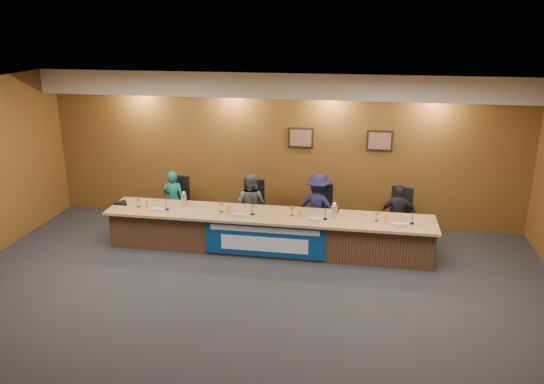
{
  "coord_description": "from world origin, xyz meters",
  "views": [
    {
      "loc": [
        1.64,
        -6.69,
        4.21
      ],
      "look_at": [
        0.02,
        2.7,
        1.06
      ],
      "focal_mm": 35.0,
      "sensor_mm": 36.0,
      "label": 1
    }
  ],
  "objects": [
    {
      "name": "water_glass_b",
      "position": [
        -0.88,
        2.31,
        0.84
      ],
      "size": [
        0.08,
        0.08,
        0.18
      ],
      "primitive_type": "cylinder",
      "color": "silver",
      "rests_on": "dais_top"
    },
    {
      "name": "nameplate_a",
      "position": [
        -2.1,
        2.1,
        0.8
      ],
      "size": [
        0.24,
        0.08,
        0.1
      ],
      "primitive_type": "cube",
      "rotation": [
        0.31,
        0.0,
        0.0
      ],
      "color": "white",
      "rests_on": "dais_top"
    },
    {
      "name": "ceiling",
      "position": [
        0.0,
        0.0,
        3.2
      ],
      "size": [
        10.0,
        8.0,
        0.04
      ],
      "primitive_type": "cube",
      "color": "silver",
      "rests_on": "wall_back"
    },
    {
      "name": "microphone_a",
      "position": [
        -1.91,
        2.23,
        0.76
      ],
      "size": [
        0.07,
        0.07,
        0.02
      ],
      "primitive_type": "cylinder",
      "color": "black",
      "rests_on": "dais_top"
    },
    {
      "name": "office_chair_b",
      "position": [
        -0.47,
        3.2,
        0.48
      ],
      "size": [
        0.48,
        0.48,
        0.08
      ],
      "primitive_type": "cube",
      "rotation": [
        0.0,
        0.0,
        0.01
      ],
      "color": "black",
      "rests_on": "floor"
    },
    {
      "name": "floor",
      "position": [
        0.0,
        0.0,
        0.0
      ],
      "size": [
        10.0,
        10.0,
        0.0
      ],
      "primitive_type": "plane",
      "color": "black",
      "rests_on": "ground"
    },
    {
      "name": "carafe_right",
      "position": [
        1.22,
        2.39,
        0.86
      ],
      "size": [
        0.12,
        0.12,
        0.22
      ],
      "primitive_type": "cylinder",
      "color": "silver",
      "rests_on": "dais_top"
    },
    {
      "name": "banner_text_lower",
      "position": [
        0.0,
        1.97,
        0.3
      ],
      "size": [
        1.6,
        0.01,
        0.28
      ],
      "primitive_type": "cube",
      "color": "silver",
      "rests_on": "banner"
    },
    {
      "name": "banner_text_upper",
      "position": [
        0.0,
        1.97,
        0.58
      ],
      "size": [
        2.0,
        0.01,
        0.1
      ],
      "primitive_type": "cube",
      "color": "silver",
      "rests_on": "banner"
    },
    {
      "name": "panelist_c",
      "position": [
        0.86,
        3.1,
        0.68
      ],
      "size": [
        0.97,
        0.69,
        1.36
      ],
      "primitive_type": "imported",
      "rotation": [
        0.0,
        0.0,
        2.91
      ],
      "color": "#141234",
      "rests_on": "floor"
    },
    {
      "name": "wall_back",
      "position": [
        0.0,
        4.0,
        1.6
      ],
      "size": [
        10.0,
        0.04,
        3.2
      ],
      "primitive_type": "cube",
      "color": "brown",
      "rests_on": "floor"
    },
    {
      "name": "office_chair_d",
      "position": [
        2.42,
        3.2,
        0.48
      ],
      "size": [
        0.61,
        0.61,
        0.08
      ],
      "primitive_type": "cube",
      "rotation": [
        0.0,
        0.0,
        -0.32
      ],
      "color": "black",
      "rests_on": "floor"
    },
    {
      "name": "microphone_d",
      "position": [
        2.59,
        2.29,
        0.76
      ],
      "size": [
        0.07,
        0.07,
        0.02
      ],
      "primitive_type": "cylinder",
      "color": "black",
      "rests_on": "dais_top"
    },
    {
      "name": "soffit",
      "position": [
        0.0,
        3.75,
        2.95
      ],
      "size": [
        10.0,
        0.5,
        0.5
      ],
      "primitive_type": "cube",
      "color": "beige",
      "rests_on": "wall_back"
    },
    {
      "name": "banner",
      "position": [
        0.0,
        1.99,
        0.38
      ],
      "size": [
        2.2,
        0.02,
        0.65
      ],
      "primitive_type": "cube",
      "color": "navy",
      "rests_on": "dais_body"
    },
    {
      "name": "nameplate_b",
      "position": [
        -0.48,
        2.07,
        0.8
      ],
      "size": [
        0.24,
        0.08,
        0.1
      ],
      "primitive_type": "cube",
      "rotation": [
        0.31,
        0.0,
        0.0
      ],
      "color": "white",
      "rests_on": "dais_top"
    },
    {
      "name": "nameplate_d",
      "position": [
        2.38,
        2.08,
        0.8
      ],
      "size": [
        0.24,
        0.08,
        0.1
      ],
      "primitive_type": "cube",
      "rotation": [
        0.31,
        0.0,
        0.0
      ],
      "color": "white",
      "rests_on": "dais_top"
    },
    {
      "name": "dais_top",
      "position": [
        0.0,
        2.35,
        0.72
      ],
      "size": [
        6.1,
        0.95,
        0.05
      ],
      "primitive_type": "cube",
      "color": "#A17748",
      "rests_on": "dais_body"
    },
    {
      "name": "panelist_a",
      "position": [
        -2.1,
        3.1,
        0.63
      ],
      "size": [
        0.47,
        0.31,
        1.27
      ],
      "primitive_type": "imported",
      "rotation": [
        0.0,
        0.0,
        3.13
      ],
      "color": "#105B4E",
      "rests_on": "floor"
    },
    {
      "name": "wall_photo_right",
      "position": [
        2.0,
        3.97,
        1.85
      ],
      "size": [
        0.52,
        0.04,
        0.42
      ],
      "primitive_type": "cube",
      "color": "black",
      "rests_on": "wall_back"
    },
    {
      "name": "water_glass_c",
      "position": [
        0.46,
        2.33,
        0.84
      ],
      "size": [
        0.08,
        0.08,
        0.18
      ],
      "primitive_type": "cylinder",
      "color": "silver",
      "rests_on": "dais_top"
    },
    {
      "name": "panelist_d",
      "position": [
        2.42,
        3.1,
        0.6
      ],
      "size": [
        0.73,
        0.34,
        1.21
      ],
      "primitive_type": "imported",
      "rotation": [
        0.0,
        0.0,
        3.07
      ],
      "color": "black",
      "rests_on": "floor"
    },
    {
      "name": "water_glass_d",
      "position": [
        1.98,
        2.32,
        0.84
      ],
      "size": [
        0.08,
        0.08,
        0.18
      ],
      "primitive_type": "cylinder",
      "color": "silver",
      "rests_on": "dais_top"
    },
    {
      "name": "microphone_c",
      "position": [
        1.07,
        2.25,
        0.76
      ],
      "size": [
        0.07,
        0.07,
        0.02
      ],
      "primitive_type": "cylinder",
      "color": "black",
      "rests_on": "dais_top"
    },
    {
      "name": "wall_photo_left",
      "position": [
        0.4,
        3.97,
        1.85
      ],
      "size": [
        0.52,
        0.04,
        0.42
      ],
      "primitive_type": "cube",
      "color": "black",
      "rests_on": "wall_back"
    },
    {
      "name": "office_chair_c",
      "position": [
        0.86,
        3.2,
        0.48
      ],
      "size": [
        0.6,
        0.6,
        0.08
      ],
      "primitive_type": "cube",
      "rotation": [
        0.0,
        0.0,
        -0.29
      ],
      "color": "black",
      "rests_on": "floor"
    },
    {
      "name": "speakerphone",
      "position": [
        -2.9,
        2.39,
        0.78
      ],
      "size": [
        0.32,
        0.32,
        0.05
      ],
      "primitive_type": "cylinder",
      "color": "black",
      "rests_on": "dais_top"
    },
    {
      "name": "juice_glass_d",
      "position": [
        2.13,
        2.3,
        0.82
      ],
      "size": [
        0.06,
        0.06,
        0.15
      ],
      "primitive_type": "cylinder",
      "color": "orange",
      "rests_on": "dais_top"
    },
    {
      "name": "microphone_b",
      "position": [
        -0.26,
        2.26,
        0.76
      ],
      "size": [
        0.07,
        0.07,
        0.02
      ],
      "primitive_type": "cylinder",
      "color": "black",
      "rests_on": "dais_top"
    },
    {
      "name": "juice_glass_b",
      "position": [
        -0.73,
        2.28,
        0.82
      ],
      "size": [
        0.06,
        0.06,
        0.15
      ],
      "primitive_type": "cylinder",
      "color": "orange",
      "rests_on": "dais_top"
    },
    {
      "name": "panelist_b",
      "position": [
        -0.47,
        3.1,
        0.65
      ],
      "size": [
        0.76,
        0.68,
        1.29
      ],
      "primitive_type": "imported",
      "rotation": [
        0.0,
        0.0,
        2.77
      ],
      "color": "#494A4E",
      "rests_on": "floor"
    },
    {
      "name": "juice_glass_c",
      "position": [
        0.6,
        2.29,
        0.82
      ],
      "size": [
        0.06,
        0.06,
        0.15
      ],
      "primitive_type": "cylinder",
      "color": "orange",
      "rests_on": "dais_top"
    },
    {
      "name": "office_chair_a",
      "position": [
        -2.1,
        3.2,
        0.48
      ],
      "size": [
        0.55,
        0.55,
        0.08
      ],
      "primitive_type": "cube",
      "rotation": [
        0.0,
        0.0,
        -0.15
      ],
      "color": "black",
      "rests_on": "floor"
    },
    {
      "name": "nameplate_c",
      "position": [
        0.89,
        2.1,
        0.8
      ],
      "size": [
        0.24,
        0.08,
        0.1
      ],
      "primitive_type": "cube",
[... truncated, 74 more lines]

